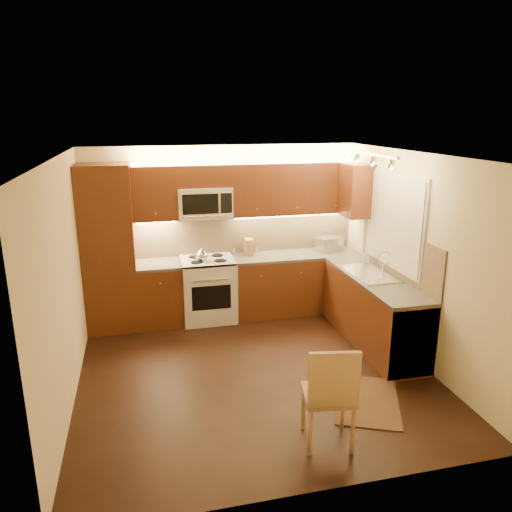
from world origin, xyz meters
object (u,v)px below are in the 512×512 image
object	(u,v)px
toaster_oven	(329,244)
dining_chair	(328,392)
soap_bottle	(366,256)
kettle	(202,254)
sink	(371,269)
microwave	(204,202)
knife_block	(249,247)
stove	(208,289)

from	to	relation	value
toaster_oven	dining_chair	size ratio (longest dim) A/B	0.36
dining_chair	soap_bottle	bearing A→B (deg)	68.51
kettle	sink	bearing A→B (deg)	-41.60
microwave	kettle	xyz separation A→B (m)	(-0.09, -0.22, -0.70)
dining_chair	toaster_oven	bearing A→B (deg)	78.89
sink	soap_bottle	size ratio (longest dim) A/B	4.78
knife_block	sink	bearing A→B (deg)	-40.39
soap_bottle	dining_chair	xyz separation A→B (m)	(-1.52, -2.46, -0.49)
microwave	kettle	distance (m)	0.74
dining_chair	knife_block	bearing A→B (deg)	100.31
stove	dining_chair	bearing A→B (deg)	-78.07
microwave	sink	bearing A→B (deg)	-32.21
toaster_oven	microwave	bearing A→B (deg)	166.60
stove	knife_block	world-z (taller)	knife_block
toaster_oven	soap_bottle	size ratio (longest dim) A/B	1.99
knife_block	soap_bottle	xyz separation A→B (m)	(1.53, -0.77, -0.03)
microwave	sink	world-z (taller)	microwave
stove	dining_chair	world-z (taller)	dining_chair
toaster_oven	soap_bottle	world-z (taller)	toaster_oven
sink	toaster_oven	distance (m)	1.23
sink	kettle	bearing A→B (deg)	153.52
microwave	knife_block	distance (m)	0.95
microwave	toaster_oven	xyz separation A→B (m)	(1.89, -0.03, -0.71)
sink	kettle	distance (m)	2.33
soap_bottle	kettle	bearing A→B (deg)	179.28
microwave	kettle	bearing A→B (deg)	-111.22
knife_block	dining_chair	bearing A→B (deg)	-87.11
stove	kettle	bearing A→B (deg)	-134.95
knife_block	soap_bottle	distance (m)	1.71
microwave	knife_block	world-z (taller)	microwave
knife_block	dining_chair	xyz separation A→B (m)	(0.01, -3.23, -0.52)
stove	microwave	bearing A→B (deg)	90.00
soap_bottle	knife_block	bearing A→B (deg)	165.95
microwave	sink	xyz separation A→B (m)	(2.00, -1.26, -0.74)
sink	knife_block	distance (m)	1.86
microwave	soap_bottle	xyz separation A→B (m)	(2.17, -0.76, -0.73)
sink	knife_block	size ratio (longest dim) A/B	3.52
kettle	soap_bottle	size ratio (longest dim) A/B	1.12
microwave	soap_bottle	bearing A→B (deg)	-19.18
knife_block	dining_chair	distance (m)	3.27
stove	toaster_oven	bearing A→B (deg)	3.17
sink	kettle	world-z (taller)	kettle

